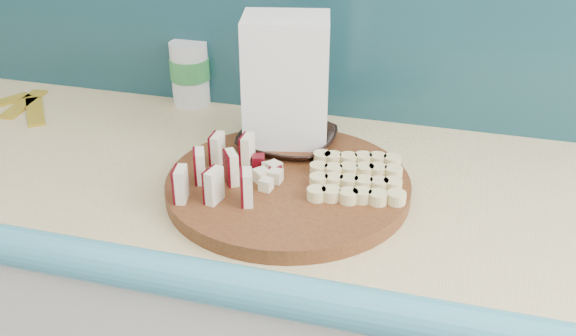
{
  "coord_description": "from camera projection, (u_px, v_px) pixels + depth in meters",
  "views": [
    {
      "loc": [
        0.52,
        0.58,
        1.46
      ],
      "look_at": [
        0.28,
        1.45,
        0.96
      ],
      "focal_mm": 40.0,
      "sensor_mm": 36.0,
      "label": 1
    }
  ],
  "objects": [
    {
      "name": "brown_bowl",
      "position": [
        287.0,
        143.0,
        1.17
      ],
      "size": [
        0.19,
        0.19,
        0.04
      ],
      "primitive_type": "imported",
      "rotation": [
        0.0,
        0.0,
        -0.14
      ],
      "color": "black",
      "rests_on": "kitchen_counter"
    },
    {
      "name": "banana_slices",
      "position": [
        356.0,
        177.0,
        1.04
      ],
      "size": [
        0.17,
        0.17,
        0.02
      ],
      "color": "#DFCE88",
      "rests_on": "cutting_board"
    },
    {
      "name": "canister",
      "position": [
        190.0,
        72.0,
        1.36
      ],
      "size": [
        0.08,
        0.08,
        0.14
      ],
      "rotation": [
        0.0,
        0.0,
        -0.02
      ],
      "color": "silver",
      "rests_on": "kitchen_counter"
    },
    {
      "name": "banana_peel",
      "position": [
        18.0,
        107.0,
        1.37
      ],
      "size": [
        0.21,
        0.18,
        0.01
      ],
      "rotation": [
        0.0,
        0.0,
        -0.05
      ],
      "color": "#B19F22",
      "rests_on": "kitchen_counter"
    },
    {
      "name": "apple_wedges",
      "position": [
        219.0,
        170.0,
        1.02
      ],
      "size": [
        0.12,
        0.17,
        0.06
      ],
      "color": "beige",
      "rests_on": "cutting_board"
    },
    {
      "name": "cutting_board",
      "position": [
        288.0,
        185.0,
        1.06
      ],
      "size": [
        0.47,
        0.47,
        0.03
      ],
      "primitive_type": "cylinder",
      "rotation": [
        0.0,
        0.0,
        0.18
      ],
      "color": "#451D0E",
      "rests_on": "kitchen_counter"
    },
    {
      "name": "flour_bag",
      "position": [
        286.0,
        87.0,
        1.13
      ],
      "size": [
        0.17,
        0.13,
        0.25
      ],
      "primitive_type": "cube",
      "rotation": [
        0.0,
        0.0,
        0.21
      ],
      "color": "silver",
      "rests_on": "kitchen_counter"
    },
    {
      "name": "apple_chunks",
      "position": [
        273.0,
        173.0,
        1.05
      ],
      "size": [
        0.07,
        0.06,
        0.02
      ],
      "color": "beige",
      "rests_on": "cutting_board"
    }
  ]
}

